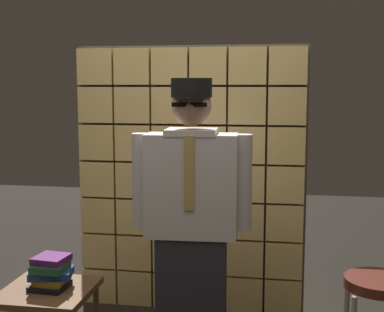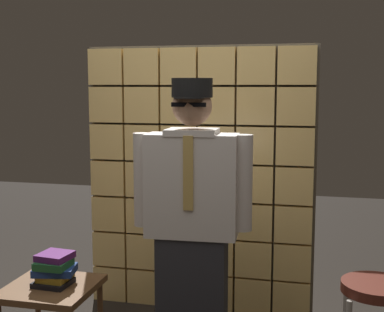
% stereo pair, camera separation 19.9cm
% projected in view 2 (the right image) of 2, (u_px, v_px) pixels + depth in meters
% --- Properties ---
extents(glass_block_wall, '(1.74, 0.10, 2.02)m').
position_uv_depth(glass_block_wall, '(198.00, 181.00, 4.05)').
color(glass_block_wall, '#F2C672').
rests_on(glass_block_wall, ground).
extents(standing_person, '(0.70, 0.30, 1.75)m').
position_uv_depth(standing_person, '(192.00, 224.00, 3.12)').
color(standing_person, '#28282D').
rests_on(standing_person, ground).
extents(side_table, '(0.52, 0.52, 0.51)m').
position_uv_depth(side_table, '(51.00, 296.00, 3.25)').
color(side_table, brown).
rests_on(side_table, ground).
extents(book_stack, '(0.27, 0.22, 0.20)m').
position_uv_depth(book_stack, '(54.00, 269.00, 3.24)').
color(book_stack, black).
rests_on(book_stack, side_table).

